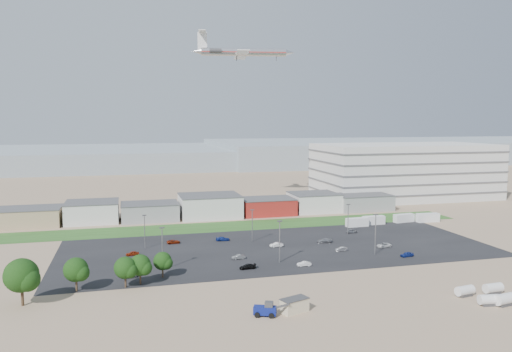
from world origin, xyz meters
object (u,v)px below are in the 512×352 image
object	(u,v)px
parked_car_3	(248,267)
parked_car_7	(276,245)
parked_car_6	(223,239)
parked_car_8	(352,231)
parked_car_2	(407,254)
parked_car_13	(304,264)
parked_car_10	(129,275)
tree_far_left	(21,279)
airliner	(244,52)
storage_tank_nw	(465,290)
parked_car_5	(132,253)
portable_shed	(294,305)
parked_car_1	(341,249)
parked_car_12	(325,241)
parked_car_9	(174,242)
parked_car_4	(239,257)
box_trailer_a	(357,222)
parked_car_0	(384,245)
telehandler	(265,309)

from	to	relation	value
parked_car_3	parked_car_7	bearing A→B (deg)	141.55
parked_car_6	parked_car_8	size ratio (longest dim) A/B	1.14
parked_car_2	parked_car_13	size ratio (longest dim) A/B	1.04
parked_car_10	tree_far_left	bearing A→B (deg)	121.57
airliner	parked_car_8	xyz separation A→B (m)	(21.54, -58.30, -63.01)
tree_far_left	parked_car_10	bearing A→B (deg)	32.06
parked_car_13	parked_car_3	bearing A→B (deg)	-91.94
storage_tank_nw	parked_car_5	xyz separation A→B (m)	(-65.29, 49.07, -0.59)
portable_shed	parked_car_1	world-z (taller)	portable_shed
parked_car_3	parked_car_6	world-z (taller)	parked_car_6
storage_tank_nw	parked_car_8	xyz separation A→B (m)	(2.98, 58.92, -0.56)
airliner	parked_car_3	size ratio (longest dim) A/B	10.36
parked_car_5	parked_car_12	size ratio (longest dim) A/B	0.81
parked_car_1	parked_car_9	bearing A→B (deg)	-116.17
parked_car_1	parked_car_2	xyz separation A→B (m)	(14.35, -9.60, 0.06)
storage_tank_nw	parked_car_13	distance (m)	37.39
parked_car_5	parked_car_6	size ratio (longest dim) A/B	0.83
parked_car_4	parked_car_10	bearing A→B (deg)	-78.17
parked_car_3	tree_far_left	bearing A→B (deg)	-78.91
parked_car_12	parked_car_2	bearing A→B (deg)	43.98
parked_car_2	tree_far_left	bearing A→B (deg)	-89.90
box_trailer_a	parked_car_0	world-z (taller)	box_trailer_a
parked_car_2	parked_car_10	distance (m)	71.04
parked_car_7	parked_car_12	xyz separation A→B (m)	(15.12, 1.12, -0.01)
parked_car_1	parked_car_10	world-z (taller)	parked_car_1
portable_shed	storage_tank_nw	xyz separation A→B (m)	(36.50, -0.64, -0.16)
parked_car_12	parked_car_13	world-z (taller)	parked_car_12
parked_car_6	parked_car_7	world-z (taller)	parked_car_7
parked_car_2	parked_car_8	xyz separation A→B (m)	(-1.83, 29.38, -0.01)
telehandler	parked_car_9	world-z (taller)	telehandler
parked_car_1	parked_car_7	xyz separation A→B (m)	(-15.94, 8.98, 0.06)
parked_car_7	parked_car_13	size ratio (longest dim) A/B	1.09
portable_shed	parked_car_0	bearing A→B (deg)	24.78
tree_far_left	parked_car_8	bearing A→B (deg)	25.09
portable_shed	parked_car_7	size ratio (longest dim) A/B	1.39
parked_car_6	parked_car_0	bearing A→B (deg)	-110.05
parked_car_4	parked_car_5	xyz separation A→B (m)	(-26.61, 10.52, 0.01)
portable_shed	parked_car_4	world-z (taller)	portable_shed
parked_car_10	parked_car_13	xyz separation A→B (m)	(41.81, -1.40, 0.03)
box_trailer_a	parked_car_1	world-z (taller)	box_trailer_a
tree_far_left	parked_car_2	bearing A→B (deg)	7.77
parked_car_8	parked_car_12	xyz separation A→B (m)	(-13.34, -9.68, -0.00)
parked_car_8	parked_car_6	bearing A→B (deg)	85.96
parked_car_7	parked_car_9	size ratio (longest dim) A/B	0.97
parked_car_2	parked_car_12	world-z (taller)	parked_car_2
parked_car_2	parked_car_4	size ratio (longest dim) A/B	1.04
parked_car_2	parked_car_10	bearing A→B (deg)	-97.81
parked_car_13	parked_car_2	bearing A→B (deg)	95.51
parked_car_1	parked_car_6	distance (m)	35.56
portable_shed	parked_car_6	world-z (taller)	portable_shed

